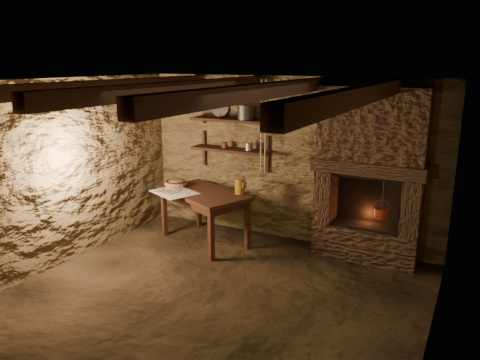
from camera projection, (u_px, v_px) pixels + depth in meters
The scene contains 25 objects.
floor at pixel (219, 293), 5.41m from camera, with size 4.50×4.50×0.00m, color black.
back_wall at pixel (287, 160), 6.83m from camera, with size 4.50×0.04×2.40m, color #493922.
front_wall at pixel (79, 260), 3.40m from camera, with size 4.50×0.04×2.40m, color #493922.
left_wall at pixel (70, 171), 6.13m from camera, with size 0.04×4.00×2.40m, color #493922.
right_wall at pixel (439, 226), 4.10m from camera, with size 0.04×4.00×2.40m, color #493922.
ceiling at pixel (217, 81), 4.81m from camera, with size 4.50×4.00×0.04m, color black.
beam_far_left at pixel (107, 86), 5.51m from camera, with size 0.14×3.95×0.16m, color black.
beam_mid_left at pixel (177, 89), 5.06m from camera, with size 0.14×3.95×0.16m, color black.
beam_mid_right at pixel (260, 92), 4.61m from camera, with size 0.14×3.95×0.16m, color black.
beam_far_right at pixel (362, 95), 4.16m from camera, with size 0.14×3.95×0.16m, color black.
shelf_lower at pixel (231, 150), 7.05m from camera, with size 1.25×0.30×0.04m, color black.
shelf_upper at pixel (231, 120), 6.94m from camera, with size 1.25×0.30×0.04m, color black.
hearth at pixel (370, 170), 6.06m from camera, with size 1.43×0.51×2.30m.
work_table at pixel (204, 215), 6.84m from camera, with size 1.54×1.23×0.77m.
linen_cloth at pixel (175, 192), 6.70m from camera, with size 0.62×0.50×0.01m, color silver.
pewter_cutlery_row at pixel (174, 192), 6.68m from camera, with size 0.52×0.20×0.01m, color gray, non-canonical shape.
drinking_glasses at pixel (180, 188), 6.79m from camera, with size 0.20×0.06×0.08m, color white, non-canonical shape.
stoneware_jug at pixel (240, 179), 6.59m from camera, with size 0.17×0.17×0.50m.
wooden_bowl at pixel (176, 184), 7.02m from camera, with size 0.34×0.34×0.12m, color brown.
iron_stockpot at pixel (246, 113), 6.79m from camera, with size 0.26×0.26×0.19m, color #2E2C29.
tin_pan at pixel (220, 109), 7.09m from camera, with size 0.26×0.26×0.03m, color #A5A5A0.
small_kettle at pixel (249, 147), 6.89m from camera, with size 0.16×0.12×0.17m, color #A5A5A0, non-canonical shape.
rusty_tin at pixel (225, 145), 7.08m from camera, with size 0.09×0.09×0.09m, color #592911.
red_pot at pixel (382, 212), 6.06m from camera, with size 0.22×0.22×0.54m.
hanging_ropes at pixel (263, 127), 5.84m from camera, with size 0.08×0.08×1.20m, color beige, non-canonical shape.
Camera 1 is at (2.50, -4.24, 2.61)m, focal length 35.00 mm.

